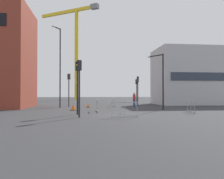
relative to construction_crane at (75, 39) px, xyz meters
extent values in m
plane|color=#333335|center=(5.26, -40.89, -15.10)|extent=(160.00, 160.00, 0.00)
cube|color=black|center=(-5.93, -34.24, -6.04)|extent=(1.10, 0.06, 1.30)
cube|color=#B7B7BC|center=(17.71, -25.24, -10.98)|extent=(9.50, 7.05, 8.23)
cube|color=#2D3847|center=(17.71, -28.80, -11.19)|extent=(7.98, 0.08, 1.10)
cylinder|color=yellow|center=(0.31, -0.21, -4.19)|extent=(0.90, 0.90, 21.82)
cube|color=yellow|center=(-2.08, 1.37, 7.12)|extent=(14.04, 9.59, 0.70)
cube|color=slate|center=(4.68, -3.09, 7.12)|extent=(2.16, 1.99, 1.10)
cylinder|color=#232326|center=(-0.43, -30.85, -10.48)|extent=(0.14, 0.14, 9.23)
cube|color=#232326|center=(-0.74, -31.50, -5.96)|extent=(0.71, 1.34, 0.10)
ellipsoid|color=silver|center=(-1.05, -32.14, -5.98)|extent=(0.44, 0.24, 0.16)
cylinder|color=black|center=(10.27, -35.85, -12.27)|extent=(0.14, 0.14, 5.65)
cube|color=black|center=(9.77, -35.13, -9.54)|extent=(1.07, 1.50, 0.10)
ellipsoid|color=silver|center=(9.28, -34.41, -9.56)|extent=(0.44, 0.24, 0.16)
cylinder|color=black|center=(1.88, -40.16, -13.38)|extent=(0.12, 0.12, 3.43)
cube|color=black|center=(1.88, -40.16, -11.31)|extent=(0.31, 0.28, 0.70)
sphere|color=#390605|center=(2.06, -40.19, -11.09)|extent=(0.11, 0.11, 0.11)
sphere|color=#3C2905|center=(2.06, -40.19, -11.31)|extent=(0.11, 0.11, 0.11)
sphere|color=green|center=(2.06, -40.19, -11.53)|extent=(0.11, 0.11, 0.11)
cylinder|color=#2D2D30|center=(0.47, -29.28, -13.41)|extent=(0.12, 0.12, 3.37)
cube|color=#2D2D30|center=(0.47, -29.28, -11.38)|extent=(0.37, 0.36, 0.70)
sphere|color=#390605|center=(0.61, -29.18, -11.16)|extent=(0.11, 0.11, 0.11)
sphere|color=#3C2905|center=(0.61, -29.18, -11.38)|extent=(0.11, 0.11, 0.11)
sphere|color=green|center=(0.61, -29.18, -11.60)|extent=(0.11, 0.11, 0.11)
cylinder|color=#232326|center=(2.08, -42.38, -13.47)|extent=(0.12, 0.12, 3.26)
cube|color=#232326|center=(2.08, -42.38, -11.49)|extent=(0.33, 0.31, 0.70)
sphere|color=#390605|center=(1.91, -42.43, -11.27)|extent=(0.11, 0.11, 0.11)
sphere|color=#F2A514|center=(1.91, -42.43, -11.49)|extent=(0.11, 0.11, 0.11)
sphere|color=#07330F|center=(1.91, -42.43, -11.71)|extent=(0.11, 0.11, 0.11)
cylinder|color=#2D2D30|center=(9.23, -28.99, -13.54)|extent=(0.12, 0.12, 3.12)
cube|color=#2D2D30|center=(9.23, -28.99, -11.63)|extent=(0.26, 0.30, 0.70)
sphere|color=#390605|center=(9.21, -29.16, -11.41)|extent=(0.11, 0.11, 0.11)
sphere|color=#3C2905|center=(9.21, -29.16, -11.63)|extent=(0.11, 0.11, 0.11)
sphere|color=green|center=(9.21, -29.16, -11.85)|extent=(0.11, 0.11, 0.11)
cylinder|color=#232326|center=(9.75, -25.97, -13.62)|extent=(0.12, 0.12, 2.94)
cube|color=#232326|center=(9.75, -25.97, -11.80)|extent=(0.29, 0.25, 0.70)
sphere|color=#390605|center=(9.58, -25.98, -11.58)|extent=(0.11, 0.11, 0.11)
sphere|color=#F2A514|center=(9.58, -25.98, -11.80)|extent=(0.11, 0.11, 0.11)
sphere|color=#07330F|center=(9.58, -25.98, -12.02)|extent=(0.11, 0.11, 0.11)
cylinder|color=#33519E|center=(8.35, -31.27, -14.68)|extent=(0.14, 0.14, 0.83)
cylinder|color=#33519E|center=(8.24, -31.10, -14.68)|extent=(0.14, 0.14, 0.83)
cylinder|color=red|center=(8.30, -31.19, -13.93)|extent=(0.34, 0.34, 0.69)
sphere|color=tan|center=(8.30, -31.19, -13.47)|extent=(0.22, 0.22, 0.22)
cube|color=gray|center=(11.57, -39.31, -14.05)|extent=(0.38, 2.29, 0.06)
cube|color=gray|center=(11.57, -39.31, -15.00)|extent=(0.38, 2.29, 0.06)
cylinder|color=gray|center=(11.43, -40.34, -14.57)|extent=(0.04, 0.04, 1.05)
cylinder|color=gray|center=(11.57, -39.31, -14.57)|extent=(0.04, 0.04, 1.05)
cylinder|color=gray|center=(11.72, -38.28, -14.57)|extent=(0.04, 0.04, 1.05)
cube|color=#9EA0A5|center=(3.57, -37.51, -14.05)|extent=(0.10, 2.24, 0.06)
cube|color=#9EA0A5|center=(3.57, -37.51, -15.00)|extent=(0.10, 2.24, 0.06)
cylinder|color=#9EA0A5|center=(3.58, -38.52, -14.57)|extent=(0.04, 0.04, 1.05)
cylinder|color=#9EA0A5|center=(3.57, -37.51, -14.57)|extent=(0.04, 0.04, 1.05)
cylinder|color=#9EA0A5|center=(3.55, -36.51, -14.57)|extent=(0.04, 0.04, 1.05)
cube|color=#B2B5BA|center=(6.08, -29.37, -14.05)|extent=(0.08, 2.40, 0.06)
cube|color=#B2B5BA|center=(6.08, -29.37, -15.00)|extent=(0.08, 2.40, 0.06)
cylinder|color=#B2B5BA|center=(6.09, -30.45, -14.57)|extent=(0.04, 0.04, 1.05)
cylinder|color=#B2B5BA|center=(6.08, -29.37, -14.57)|extent=(0.04, 0.04, 1.05)
cylinder|color=#B2B5BA|center=(6.07, -28.30, -14.57)|extent=(0.04, 0.04, 1.05)
cube|color=#9EA0A5|center=(5.18, -42.76, -14.05)|extent=(1.93, 0.18, 0.06)
cube|color=#9EA0A5|center=(5.18, -42.76, -15.00)|extent=(1.93, 0.18, 0.06)
cylinder|color=#9EA0A5|center=(4.32, -42.71, -14.57)|extent=(0.04, 0.04, 1.05)
cylinder|color=#9EA0A5|center=(5.18, -42.76, -14.57)|extent=(0.04, 0.04, 1.05)
cylinder|color=#9EA0A5|center=(6.05, -42.82, -14.57)|extent=(0.04, 0.04, 1.05)
cube|color=black|center=(1.33, -35.55, -15.08)|extent=(0.63, 0.63, 0.03)
cone|color=#E55B0F|center=(1.33, -35.55, -14.78)|extent=(0.48, 0.48, 0.63)
cube|color=black|center=(2.85, -30.97, -15.08)|extent=(0.45, 0.45, 0.03)
cone|color=#E55B0F|center=(2.85, -30.97, -14.87)|extent=(0.35, 0.35, 0.46)
camera|label=1|loc=(2.50, -58.81, -13.40)|focal=37.84mm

